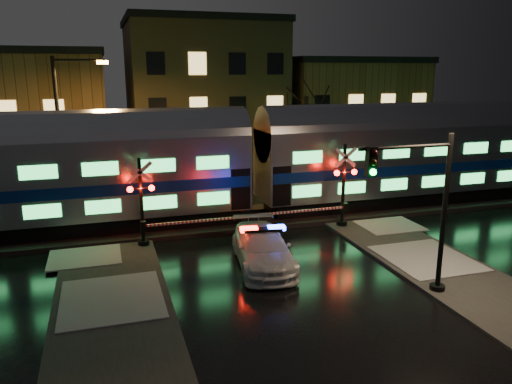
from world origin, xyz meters
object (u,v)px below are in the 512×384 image
at_px(crossing_signal_left, 150,211).
at_px(traffic_light, 423,213).
at_px(police_car, 263,248).
at_px(streetlight, 65,126).
at_px(crossing_signal_right, 338,194).

bearing_deg(crossing_signal_left, traffic_light, -43.09).
relative_size(police_car, streetlight, 0.64).
xyz_separation_m(police_car, streetlight, (-7.95, 10.36, 4.23)).
xyz_separation_m(crossing_signal_left, streetlight, (-3.74, 6.69, 3.28)).
height_order(police_car, streetlight, streetlight).
relative_size(police_car, traffic_light, 0.95).
bearing_deg(police_car, traffic_light, -37.12).
distance_m(crossing_signal_right, streetlight, 15.11).
xyz_separation_m(police_car, crossing_signal_right, (5.22, 3.67, 1.03)).
relative_size(police_car, crossing_signal_left, 0.94).
relative_size(crossing_signal_right, streetlight, 0.71).
distance_m(crossing_signal_right, traffic_light, 8.23).
height_order(crossing_signal_right, crossing_signal_left, crossing_signal_right).
bearing_deg(traffic_light, crossing_signal_right, 95.83).
height_order(crossing_signal_left, streetlight, streetlight).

